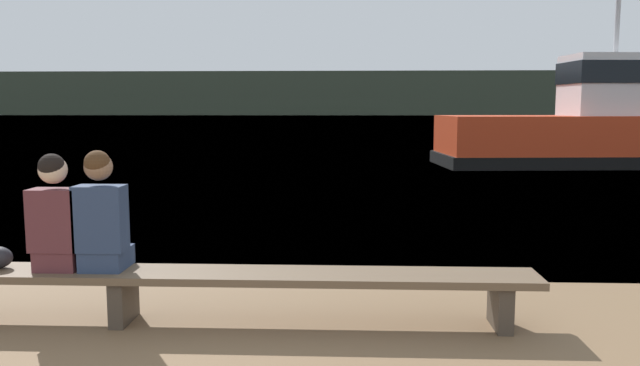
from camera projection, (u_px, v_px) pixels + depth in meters
water_surface at (343, 115)px, 125.31m from camera, size 240.00×240.00×0.00m
far_shoreline at (343, 94)px, 131.89m from camera, size 600.00×12.00×8.94m
bench_main at (123, 280)px, 5.02m from camera, size 6.64×0.47×0.43m
person_left at (57, 218)px, 4.99m from camera, size 0.39×0.41×0.94m
person_right at (102, 217)px, 4.97m from camera, size 0.39×0.40×0.97m
tugboat_red at (610, 131)px, 18.49m from camera, size 10.09×3.77×6.30m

